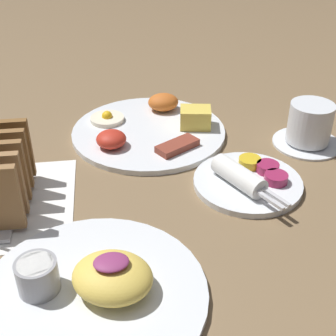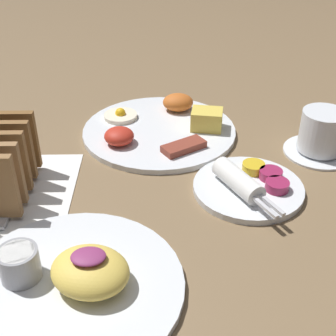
# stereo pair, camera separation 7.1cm
# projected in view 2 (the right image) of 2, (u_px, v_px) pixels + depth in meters

# --- Properties ---
(ground_plane) EXTENTS (3.00, 3.00, 0.00)m
(ground_plane) POSITION_uv_depth(u_px,v_px,m) (128.00, 202.00, 0.69)
(ground_plane) COLOR brown
(napkin_flat) EXTENTS (0.22, 0.22, 0.00)m
(napkin_flat) POSITION_uv_depth(u_px,v_px,m) (1.00, 193.00, 0.71)
(napkin_flat) COLOR white
(napkin_flat) RESTS_ON ground_plane
(plate_breakfast) EXTENTS (0.28, 0.28, 0.05)m
(plate_breakfast) POSITION_uv_depth(u_px,v_px,m) (161.00, 128.00, 0.87)
(plate_breakfast) COLOR white
(plate_breakfast) RESTS_ON ground_plane
(plate_condiments) EXTENTS (0.17, 0.18, 0.04)m
(plate_condiments) POSITION_uv_depth(u_px,v_px,m) (248.00, 185.00, 0.71)
(plate_condiments) COLOR white
(plate_condiments) RESTS_ON ground_plane
(plate_foreground) EXTENTS (0.27, 0.27, 0.06)m
(plate_foreground) POSITION_uv_depth(u_px,v_px,m) (72.00, 280.00, 0.54)
(plate_foreground) COLOR white
(plate_foreground) RESTS_ON ground_plane
(coffee_cup) EXTENTS (0.12, 0.12, 0.08)m
(coffee_cup) POSITION_uv_depth(u_px,v_px,m) (322.00, 135.00, 0.79)
(coffee_cup) COLOR white
(coffee_cup) RESTS_ON ground_plane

